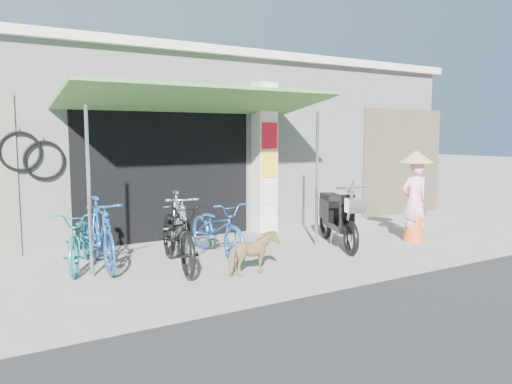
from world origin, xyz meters
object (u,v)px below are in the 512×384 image
bike_silver (179,225)px  bike_navy (217,228)px  bike_black (178,234)px  street_dog (253,253)px  moped (337,217)px  bike_teal (81,239)px  nun (415,196)px  bike_blue (101,233)px

bike_silver → bike_navy: (0.60, -0.13, -0.08)m
bike_black → bike_silver: 0.59m
bike_black → street_dog: size_ratio=2.63×
bike_black → moped: size_ratio=1.01×
bike_teal → nun: (5.72, -1.17, 0.40)m
street_dog → moped: moped is taller
bike_navy → moped: bearing=-13.5°
bike_silver → moped: bearing=2.7°
bike_teal → bike_silver: (1.47, -0.20, 0.10)m
street_dog → moped: bearing=-75.6°
bike_teal → moped: 4.29m
bike_navy → street_dog: bearing=-96.1°
nun → bike_black: bearing=5.6°
bike_teal → street_dog: size_ratio=2.28×
bike_silver → street_dog: (0.51, -1.43, -0.23)m
bike_black → moped: moped is taller
bike_black → moped: (2.98, -0.03, 0.01)m
bike_black → street_dog: bike_black is taller
bike_teal → bike_blue: bike_blue is taller
bike_navy → street_dog: bike_navy is taller
bike_navy → street_dog: (-0.09, -1.30, -0.14)m
bike_teal → street_dog: bearing=-18.8°
bike_teal → bike_navy: 2.10m
bike_blue → bike_silver: size_ratio=0.98×
bike_navy → moped: size_ratio=0.90×
bike_silver → bike_black: bearing=-99.4°
street_dog → bike_silver: bearing=13.0°
bike_silver → bike_navy: size_ratio=1.04×
bike_black → street_dog: 1.18m
bike_silver → moped: moped is taller
street_dog → nun: size_ratio=0.44×
bike_blue → street_dog: 2.28m
bike_teal → moped: (4.22, -0.76, 0.07)m
bike_black → bike_silver: (0.24, 0.54, 0.03)m
bike_blue → nun: nun is taller
bike_navy → nun: bearing=-15.1°
bike_blue → moped: (3.96, -0.61, -0.01)m
street_dog → moped: (2.24, 0.87, 0.20)m
bike_teal → bike_black: (1.23, -0.73, 0.07)m
bike_teal → moped: bearing=10.3°
bike_silver → moped: (2.75, -0.56, -0.02)m
bike_teal → bike_blue: size_ratio=0.96×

